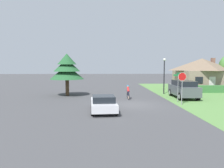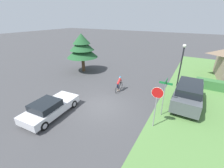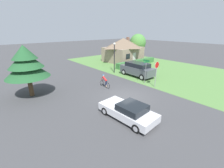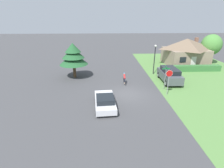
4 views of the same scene
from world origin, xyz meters
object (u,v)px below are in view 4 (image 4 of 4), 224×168
object	(u,v)px
parked_suv_right	(170,75)
deciduous_tree_right	(211,45)
cottage_house	(186,51)
street_lamp	(155,55)
street_name_sign	(166,74)
stop_sign	(169,78)
sedan_left_lane	(105,101)
cyclist	(124,79)
conifer_tall_near	(73,55)

from	to	relation	value
parked_suv_right	deciduous_tree_right	world-z (taller)	deciduous_tree_right
cottage_house	street_lamp	distance (m)	9.05
cottage_house	parked_suv_right	bearing A→B (deg)	-128.61
cottage_house	street_name_sign	world-z (taller)	cottage_house
parked_suv_right	deciduous_tree_right	distance (m)	14.13
parked_suv_right	street_lamp	size ratio (longest dim) A/B	1.08
parked_suv_right	street_lamp	xyz separation A→B (m)	(-1.22, 3.45, 1.87)
stop_sign	deciduous_tree_right	bearing A→B (deg)	-133.84
street_name_sign	deciduous_tree_right	distance (m)	16.78
sedan_left_lane	street_lamp	size ratio (longest dim) A/B	1.00
cottage_house	street_lamp	bearing A→B (deg)	-147.56
sedan_left_lane	street_lamp	world-z (taller)	street_lamp
cottage_house	stop_sign	world-z (taller)	cottage_house
stop_sign	street_name_sign	size ratio (longest dim) A/B	1.02
cyclist	deciduous_tree_right	world-z (taller)	deciduous_tree_right
cottage_house	deciduous_tree_right	size ratio (longest dim) A/B	1.50
stop_sign	conifer_tall_near	bearing A→B (deg)	-30.87
conifer_tall_near	deciduous_tree_right	xyz separation A→B (m)	(23.54, 6.67, 0.24)
sedan_left_lane	stop_sign	world-z (taller)	stop_sign
street_name_sign	cottage_house	bearing A→B (deg)	56.92
cyclist	stop_sign	bearing A→B (deg)	-131.04
stop_sign	cyclist	bearing A→B (deg)	-39.90
street_name_sign	conifer_tall_near	xyz separation A→B (m)	(-11.51, 4.93, 1.24)
stop_sign	street_lamp	distance (m)	7.60
cottage_house	conifer_tall_near	bearing A→B (deg)	-165.87
parked_suv_right	street_lamp	distance (m)	4.11
cyclist	deciduous_tree_right	size ratio (longest dim) A/B	0.32
parked_suv_right	conifer_tall_near	bearing A→B (deg)	79.89
cyclist	deciduous_tree_right	xyz separation A→B (m)	(16.65, 9.59, 2.74)
sedan_left_lane	parked_suv_right	bearing A→B (deg)	-56.41
stop_sign	cottage_house	bearing A→B (deg)	-121.39
cottage_house	conifer_tall_near	world-z (taller)	conifer_tall_near
cottage_house	parked_suv_right	xyz separation A→B (m)	(-5.97, -8.92, -1.37)
sedan_left_lane	conifer_tall_near	size ratio (longest dim) A/B	0.91
sedan_left_lane	conifer_tall_near	distance (m)	10.34
cyclist	conifer_tall_near	size ratio (longest dim) A/B	0.34
sedan_left_lane	stop_sign	bearing A→B (deg)	-73.92
conifer_tall_near	stop_sign	bearing A→B (deg)	-29.83
parked_suv_right	conifer_tall_near	distance (m)	13.40
sedan_left_lane	street_lamp	bearing A→B (deg)	-40.29
parked_suv_right	conifer_tall_near	world-z (taller)	conifer_tall_near
cyclist	street_lamp	distance (m)	6.65
sedan_left_lane	deciduous_tree_right	distance (m)	25.00
parked_suv_right	deciduous_tree_right	size ratio (longest dim) A/B	0.92
sedan_left_lane	street_name_sign	bearing A→B (deg)	-64.06
sedan_left_lane	stop_sign	xyz separation A→B (m)	(7.04, 2.54, 1.46)
cyclist	parked_suv_right	distance (m)	6.14
cyclist	sedan_left_lane	bearing A→B (deg)	154.95
cottage_house	deciduous_tree_right	xyz separation A→B (m)	(4.58, 0.16, 1.07)
cyclist	parked_suv_right	size ratio (longest dim) A/B	0.35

